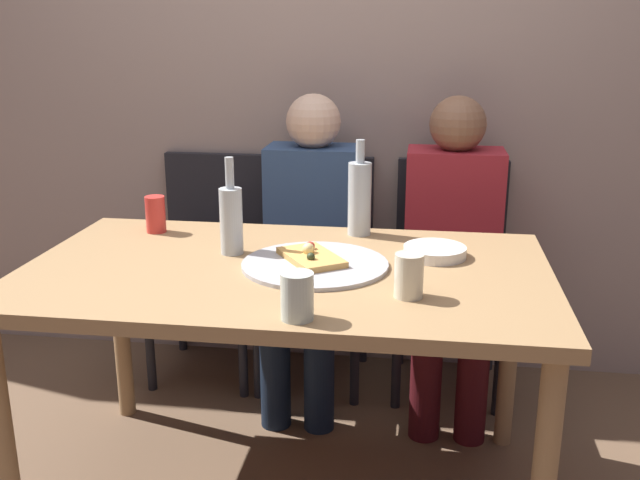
{
  "coord_description": "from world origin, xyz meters",
  "views": [
    {
      "loc": [
        0.38,
        -1.93,
        1.42
      ],
      "look_at": [
        0.08,
        0.12,
        0.8
      ],
      "focal_mm": 40.55,
      "sensor_mm": 36.0,
      "label": 1
    }
  ],
  "objects_px": {
    "wine_bottle": "(231,218)",
    "beer_bottle": "(360,197)",
    "chair_middle": "(316,255)",
    "pizza_slice_last": "(311,256)",
    "guest_in_beanie": "(453,241)",
    "guest_in_sweater": "(310,235)",
    "dining_table": "(286,293)",
    "chair_right": "(450,261)",
    "soda_can": "(156,214)",
    "plate_stack": "(435,252)",
    "tumbler_far": "(409,276)",
    "chair_left": "(212,250)",
    "tumbler_near": "(297,296)",
    "pizza_tray": "(315,264)"
  },
  "relations": [
    {
      "from": "pizza_slice_last",
      "to": "guest_in_beanie",
      "type": "relative_size",
      "value": 0.22
    },
    {
      "from": "dining_table",
      "to": "tumbler_near",
      "type": "bearing_deg",
      "value": -74.88
    },
    {
      "from": "wine_bottle",
      "to": "pizza_tray",
      "type": "bearing_deg",
      "value": -18.3
    },
    {
      "from": "beer_bottle",
      "to": "guest_in_beanie",
      "type": "height_order",
      "value": "guest_in_beanie"
    },
    {
      "from": "wine_bottle",
      "to": "beer_bottle",
      "type": "relative_size",
      "value": 0.94
    },
    {
      "from": "pizza_slice_last",
      "to": "tumbler_far",
      "type": "xyz_separation_m",
      "value": [
        0.29,
        -0.23,
        0.03
      ]
    },
    {
      "from": "plate_stack",
      "to": "chair_right",
      "type": "xyz_separation_m",
      "value": [
        0.08,
        0.69,
        -0.25
      ]
    },
    {
      "from": "pizza_tray",
      "to": "beer_bottle",
      "type": "height_order",
      "value": "beer_bottle"
    },
    {
      "from": "dining_table",
      "to": "guest_in_sweater",
      "type": "xyz_separation_m",
      "value": [
        -0.04,
        0.69,
        -0.03
      ]
    },
    {
      "from": "dining_table",
      "to": "beer_bottle",
      "type": "distance_m",
      "value": 0.46
    },
    {
      "from": "plate_stack",
      "to": "chair_right",
      "type": "height_order",
      "value": "chair_right"
    },
    {
      "from": "wine_bottle",
      "to": "guest_in_sweater",
      "type": "distance_m",
      "value": 0.64
    },
    {
      "from": "wine_bottle",
      "to": "chair_middle",
      "type": "distance_m",
      "value": 0.83
    },
    {
      "from": "pizza_tray",
      "to": "plate_stack",
      "type": "height_order",
      "value": "plate_stack"
    },
    {
      "from": "chair_left",
      "to": "guest_in_beanie",
      "type": "height_order",
      "value": "guest_in_beanie"
    },
    {
      "from": "chair_right",
      "to": "guest_in_beanie",
      "type": "bearing_deg",
      "value": 90.0
    },
    {
      "from": "guest_in_sweater",
      "to": "pizza_slice_last",
      "type": "bearing_deg",
      "value": 99.31
    },
    {
      "from": "plate_stack",
      "to": "chair_middle",
      "type": "height_order",
      "value": "chair_middle"
    },
    {
      "from": "dining_table",
      "to": "wine_bottle",
      "type": "relative_size",
      "value": 5.11
    },
    {
      "from": "chair_right",
      "to": "beer_bottle",
      "type": "bearing_deg",
      "value": 55.9
    },
    {
      "from": "plate_stack",
      "to": "guest_in_beanie",
      "type": "bearing_deg",
      "value": 82.03
    },
    {
      "from": "pizza_tray",
      "to": "guest_in_sweater",
      "type": "height_order",
      "value": "guest_in_sweater"
    },
    {
      "from": "soda_can",
      "to": "chair_middle",
      "type": "relative_size",
      "value": 0.14
    },
    {
      "from": "tumbler_near",
      "to": "pizza_tray",
      "type": "bearing_deg",
      "value": 92.46
    },
    {
      "from": "guest_in_beanie",
      "to": "tumbler_far",
      "type": "bearing_deg",
      "value": 80.7
    },
    {
      "from": "chair_left",
      "to": "chair_right",
      "type": "xyz_separation_m",
      "value": [
        0.98,
        0.0,
        0.0
      ]
    },
    {
      "from": "soda_can",
      "to": "guest_in_sweater",
      "type": "distance_m",
      "value": 0.63
    },
    {
      "from": "dining_table",
      "to": "chair_left",
      "type": "distance_m",
      "value": 0.98
    },
    {
      "from": "guest_in_beanie",
      "to": "plate_stack",
      "type": "bearing_deg",
      "value": 82.03
    },
    {
      "from": "beer_bottle",
      "to": "chair_right",
      "type": "relative_size",
      "value": 0.35
    },
    {
      "from": "plate_stack",
      "to": "tumbler_near",
      "type": "bearing_deg",
      "value": -121.65
    },
    {
      "from": "pizza_slice_last",
      "to": "tumbler_far",
      "type": "height_order",
      "value": "tumbler_far"
    },
    {
      "from": "pizza_slice_last",
      "to": "soda_can",
      "type": "relative_size",
      "value": 2.09
    },
    {
      "from": "chair_left",
      "to": "chair_middle",
      "type": "height_order",
      "value": "same"
    },
    {
      "from": "soda_can",
      "to": "chair_right",
      "type": "bearing_deg",
      "value": 28.7
    },
    {
      "from": "tumbler_far",
      "to": "plate_stack",
      "type": "bearing_deg",
      "value": 78.65
    },
    {
      "from": "chair_left",
      "to": "chair_right",
      "type": "bearing_deg",
      "value": -180.0
    },
    {
      "from": "pizza_tray",
      "to": "chair_left",
      "type": "relative_size",
      "value": 0.47
    },
    {
      "from": "soda_can",
      "to": "guest_in_beanie",
      "type": "relative_size",
      "value": 0.1
    },
    {
      "from": "chair_left",
      "to": "chair_right",
      "type": "distance_m",
      "value": 0.98
    },
    {
      "from": "beer_bottle",
      "to": "guest_in_beanie",
      "type": "distance_m",
      "value": 0.51
    },
    {
      "from": "chair_right",
      "to": "guest_in_sweater",
      "type": "bearing_deg",
      "value": 15.68
    },
    {
      "from": "tumbler_far",
      "to": "dining_table",
      "type": "bearing_deg",
      "value": 152.34
    },
    {
      "from": "pizza_tray",
      "to": "soda_can",
      "type": "bearing_deg",
      "value": 154.18
    },
    {
      "from": "soda_can",
      "to": "chair_left",
      "type": "bearing_deg",
      "value": 87.92
    },
    {
      "from": "chair_middle",
      "to": "guest_in_sweater",
      "type": "height_order",
      "value": "guest_in_sweater"
    },
    {
      "from": "tumbler_near",
      "to": "chair_left",
      "type": "bearing_deg",
      "value": 115.46
    },
    {
      "from": "dining_table",
      "to": "chair_right",
      "type": "distance_m",
      "value": 0.99
    },
    {
      "from": "soda_can",
      "to": "plate_stack",
      "type": "height_order",
      "value": "soda_can"
    },
    {
      "from": "guest_in_beanie",
      "to": "guest_in_sweater",
      "type": "bearing_deg",
      "value": 0.0
    }
  ]
}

